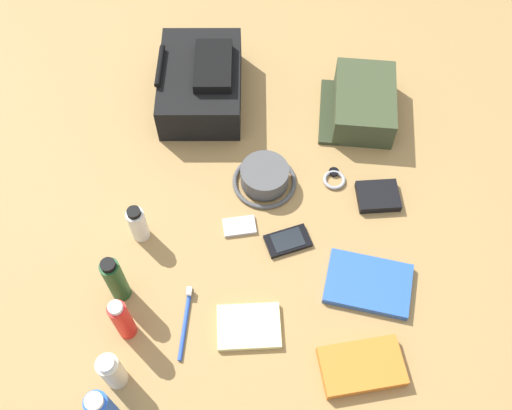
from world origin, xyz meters
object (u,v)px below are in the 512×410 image
Objects in this scene: backpack at (201,82)px; lotion_bottle at (112,371)px; bucket_hat at (265,177)px; shampoo_bottle at (115,280)px; toothbrush at (186,318)px; notepad at (249,326)px; cell_phone at (288,241)px; sunscreen_spray at (122,320)px; travel_guidebook at (368,284)px; deodorant_spray at (103,410)px; wallet at (378,196)px; paperback_novel at (362,367)px; toiletry_pouch at (363,103)px; wristwatch at (334,179)px; toothpaste_tube at (138,224)px; media_player at (240,226)px.

lotion_bottle is (-0.84, 0.14, -0.00)m from backpack.
bucket_hat is 1.02× the size of shampoo_bottle.
toothbrush is at bearing -111.31° from shampoo_bottle.
bucket_hat is at bearing -8.38° from notepad.
sunscreen_spray is at bearing 122.89° from cell_phone.
bucket_hat is 0.39m from travel_guidebook.
sunscreen_spray is at bearing -3.22° from deodorant_spray.
deodorant_spray is at bearing 138.73° from cell_phone.
bucket_hat reaches higher than wallet.
sunscreen_spray is at bearing 143.36° from bucket_hat.
backpack reaches higher than toothbrush.
paperback_novel is (0.12, -0.56, -0.07)m from deodorant_spray.
deodorant_spray is at bearing 179.21° from lotion_bottle.
toiletry_pouch is 0.85m from shampoo_bottle.
deodorant_spray reaches higher than wristwatch.
bucket_hat is at bearing -62.03° from toothpaste_tube.
toothbrush is at bearing 155.22° from bucket_hat.
shampoo_bottle reaches higher than toothbrush.
cell_phone is (-0.43, 0.21, -0.04)m from toiletry_pouch.
lotion_bottle is 1.02× the size of cell_phone.
toiletry_pouch is (-0.05, -0.47, -0.02)m from backpack.
toothpaste_tube reaches higher than toothbrush.
toothpaste_tube is at bearing 88.14° from cell_phone.
paperback_novel is (-0.33, -0.55, -0.05)m from toothpaste_tube.
toothbrush is 0.15m from notepad.
lotion_bottle is 1.07× the size of toothpaste_tube.
deodorant_spray is at bearing 171.47° from backpack.
notepad is (0.21, -0.30, -0.07)m from deodorant_spray.
lotion_bottle is at bearing 148.77° from bucket_hat.
lotion_bottle is (0.09, -0.00, -0.02)m from deodorant_spray.
backpack is at bearing 49.81° from wallet.
backpack is 1.30× the size of toiletry_pouch.
paperback_novel reaches higher than wallet.
wallet reaches higher than travel_guidebook.
media_player is (-0.39, 0.34, -0.04)m from toiletry_pouch.
deodorant_spray reaches higher than backpack.
toothbrush is at bearing 154.85° from media_player.
cell_phone is (0.44, -0.39, -0.08)m from deodorant_spray.
shampoo_bottle is (-0.33, 0.34, 0.06)m from bucket_hat.
media_player is at bearing -55.87° from shampoo_bottle.
toothbrush is (0.11, 0.41, -0.01)m from paperback_novel.
lotion_bottle is at bearing 136.88° from wristwatch.
bucket_hat is 0.19m from cell_phone.
bucket_hat is at bearing -31.23° from lotion_bottle.
toiletry_pouch is 1.62× the size of sunscreen_spray.
backpack is 0.85m from lotion_bottle.
media_player is at bearing 38.98° from paperback_novel.
travel_guidebook is at bearing -167.15° from wristwatch.
toiletry_pouch is at bearing -54.98° from toothpaste_tube.
wristwatch is (0.01, -0.19, -0.02)m from bucket_hat.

